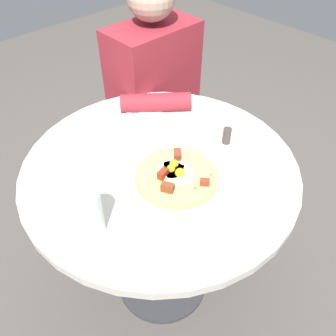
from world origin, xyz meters
TOP-DOWN VIEW (x-y plane):
  - ground_plane at (0.00, 0.00)m, footprint 6.00×6.00m
  - dining_table at (0.00, 0.00)m, footprint 0.87×0.87m
  - person_seated at (0.37, 0.45)m, footprint 0.49×0.47m
  - pizza_plate at (-0.02, -0.09)m, footprint 0.31×0.31m
  - breakfast_pizza at (-0.02, -0.09)m, footprint 0.25×0.25m
  - bread_plate at (-0.19, -0.27)m, footprint 0.15×0.15m
  - napkin at (0.17, 0.27)m, footprint 0.19×0.16m
  - fork at (0.18, 0.26)m, footprint 0.18×0.04m
  - knife at (0.17, 0.29)m, footprint 0.18×0.04m
  - water_glass at (-0.30, -0.07)m, footprint 0.07×0.07m
  - salt_shaker at (-0.29, 0.04)m, footprint 0.03×0.03m
  - pepper_shaker at (0.23, -0.07)m, footprint 0.03×0.03m

SIDE VIEW (x-z plane):
  - ground_plane at x=0.00m, z-range 0.00..0.00m
  - person_seated at x=0.37m, z-range -0.06..1.07m
  - dining_table at x=0.00m, z-range 0.19..0.91m
  - napkin at x=0.17m, z-range 0.72..0.72m
  - bread_plate at x=-0.19m, z-range 0.72..0.73m
  - pizza_plate at x=-0.02m, z-range 0.72..0.73m
  - fork at x=0.18m, z-range 0.72..0.73m
  - knife at x=0.17m, z-range 0.72..0.73m
  - breakfast_pizza at x=-0.02m, z-range 0.72..0.77m
  - salt_shaker at x=-0.29m, z-range 0.72..0.77m
  - pepper_shaker at x=0.23m, z-range 0.72..0.78m
  - water_glass at x=-0.30m, z-range 0.72..0.85m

